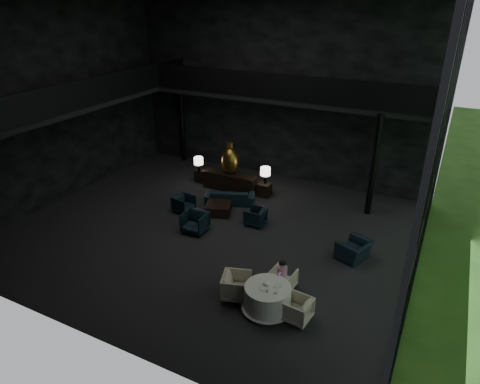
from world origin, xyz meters
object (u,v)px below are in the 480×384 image
at_px(console, 230,182).
at_px(dining_chair_east, 297,309).
at_px(bronze_urn, 230,160).
at_px(table_lamp_right, 265,172).
at_px(window_armchair, 354,248).
at_px(lounge_armchair_south, 195,220).
at_px(sofa, 230,194).
at_px(lounge_armchair_east, 255,216).
at_px(dining_table, 268,300).
at_px(dining_chair_north, 283,279).
at_px(table_lamp_left, 199,161).
at_px(side_table_right, 264,190).
at_px(dining_chair_west, 237,285).
at_px(lounge_armchair_west, 184,203).
at_px(side_table_left, 202,176).
at_px(child, 282,270).
at_px(coffee_table, 219,208).

distance_m(console, dining_chair_east, 8.51).
height_order(bronze_urn, table_lamp_right, bronze_urn).
bearing_deg(window_armchair, lounge_armchair_south, -61.67).
xyz_separation_m(sofa, lounge_armchair_east, (1.70, -1.18, -0.05)).
bearing_deg(dining_table, window_armchair, 67.13).
distance_m(sofa, dining_chair_north, 5.90).
xyz_separation_m(table_lamp_left, window_armchair, (7.75, -2.95, -0.65)).
relative_size(console, bronze_urn, 1.71).
bearing_deg(window_armchair, dining_table, -3.33).
relative_size(table_lamp_left, dining_chair_north, 1.10).
relative_size(console, table_lamp_left, 3.56).
height_order(side_table_right, dining_chair_west, dining_chair_west).
height_order(lounge_armchair_west, window_armchair, window_armchair).
bearing_deg(table_lamp_right, sofa, -126.78).
distance_m(side_table_left, window_armchair, 8.38).
bearing_deg(lounge_armchair_east, child, 34.42).
relative_size(bronze_urn, side_table_left, 2.51).
xyz_separation_m(bronze_urn, coffee_table, (0.65, -2.21, -1.18)).
height_order(side_table_left, lounge_armchair_east, lounge_armchair_east).
bearing_deg(dining_chair_west, table_lamp_right, -0.41).
xyz_separation_m(lounge_armchair_south, child, (4.10, -1.81, 0.29)).
bearing_deg(window_armchair, table_lamp_right, -104.91).
height_order(table_lamp_right, dining_chair_west, table_lamp_right).
height_order(side_table_left, child, child).
height_order(lounge_armchair_west, lounge_armchair_east, lounge_armchair_west).
bearing_deg(sofa, table_lamp_right, -148.82).
bearing_deg(dining_chair_north, lounge_armchair_west, -22.82).
relative_size(console, side_table_left, 4.28).
height_order(lounge_armchair_east, dining_chair_east, lounge_armchair_east).
bearing_deg(child, dining_chair_east, 131.29).
xyz_separation_m(lounge_armchair_south, dining_chair_north, (4.07, -1.62, -0.15)).
bearing_deg(dining_chair_north, coffee_table, -34.32).
bearing_deg(console, lounge_armchair_south, -81.01).
height_order(table_lamp_left, dining_chair_west, table_lamp_left).
bearing_deg(lounge_armchair_south, dining_chair_north, -23.41).
distance_m(side_table_right, sofa, 1.60).
distance_m(dining_chair_north, dining_chair_east, 1.37).
bearing_deg(dining_chair_east, dining_table, -84.76).
height_order(dining_table, dining_chair_east, dining_table).
height_order(bronze_urn, side_table_left, bronze_urn).
bearing_deg(table_lamp_left, lounge_armchair_west, -70.47).
xyz_separation_m(lounge_armchair_south, coffee_table, (0.05, 1.63, -0.25)).
bearing_deg(lounge_armchair_east, console, -136.32).
bearing_deg(side_table_right, side_table_left, 177.86).
distance_m(side_table_right, window_armchair, 5.48).
relative_size(window_armchair, dining_chair_west, 1.13).
xyz_separation_m(side_table_right, lounge_armchair_south, (-1.00, -3.92, 0.17)).
xyz_separation_m(lounge_armchair_west, dining_chair_north, (5.33, -2.77, -0.04)).
bearing_deg(dining_table, coffee_table, 132.70).
relative_size(side_table_right, dining_chair_east, 0.84).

